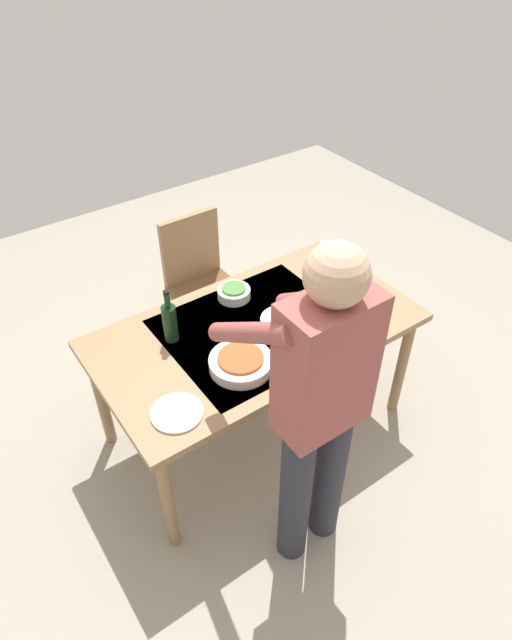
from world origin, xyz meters
The scene contains 12 objects.
ground_plane centered at (0.00, 0.00, 0.00)m, with size 6.00×6.00×0.00m, color #9E9384.
dining_table centered at (0.00, 0.00, 0.68)m, with size 1.65×0.90×0.75m.
chair_near centered at (-0.14, -0.83, 0.53)m, with size 0.40×0.40×0.91m.
person_server centered at (0.20, 0.71, 0.96)m, with size 0.42×0.61×1.69m.
wine_bottle centered at (0.39, -0.17, 0.86)m, with size 0.07×0.07×0.30m.
wine_glass_left centered at (-0.08, 0.23, 0.85)m, with size 0.07×0.07×0.15m.
water_cup_near_left centered at (-0.59, 0.22, 0.80)m, with size 0.07×0.07×0.11m, color silver.
water_cup_near_right centered at (-0.71, -0.29, 0.79)m, with size 0.08×0.08×0.10m, color silver.
serving_bowl_pasta centered at (0.22, 0.19, 0.78)m, with size 0.30×0.30×0.07m.
side_bowl_salad centered at (-0.05, -0.28, 0.78)m, with size 0.18×0.18×0.07m.
dinner_plate_near centered at (0.61, 0.27, 0.75)m, with size 0.23×0.23×0.01m, color silver.
dinner_plate_far centered at (-0.14, 0.03, 0.75)m, with size 0.23×0.23×0.01m, color silver.
Camera 1 is at (1.22, 1.74, 2.58)m, focal length 30.88 mm.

